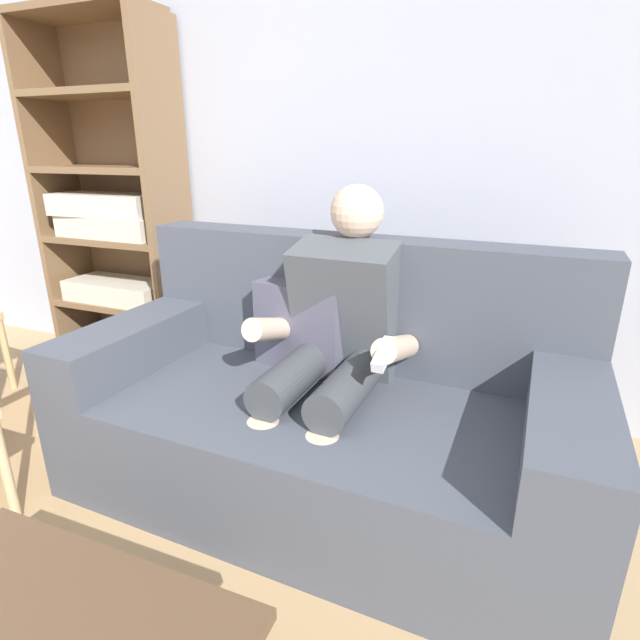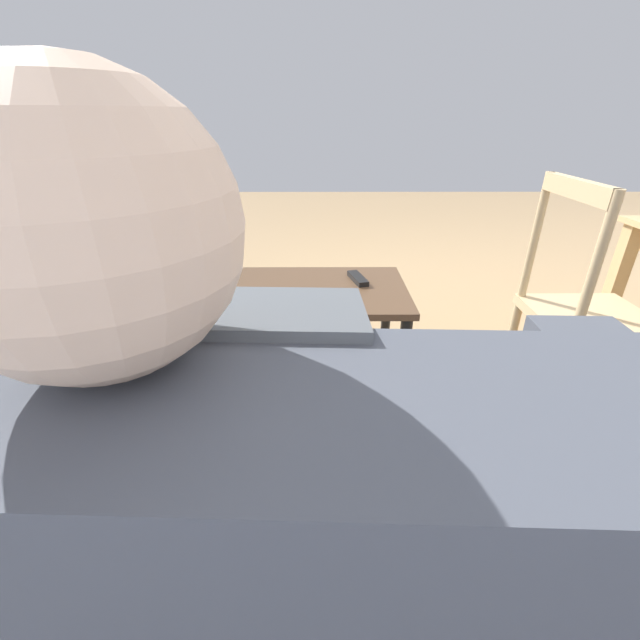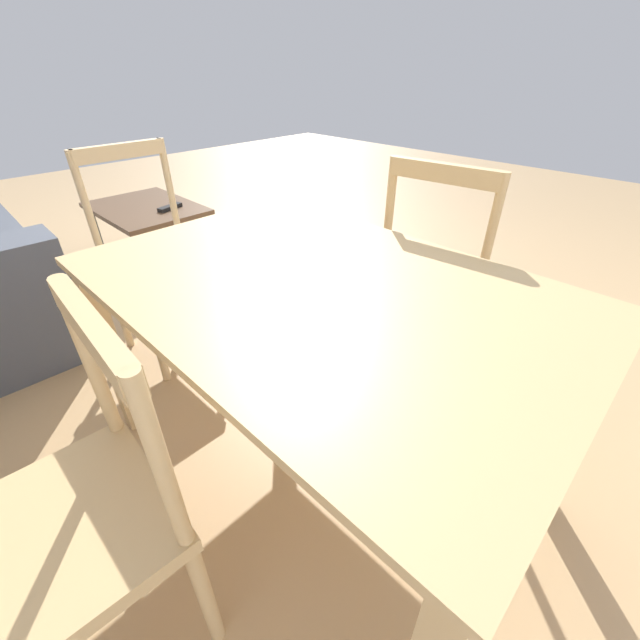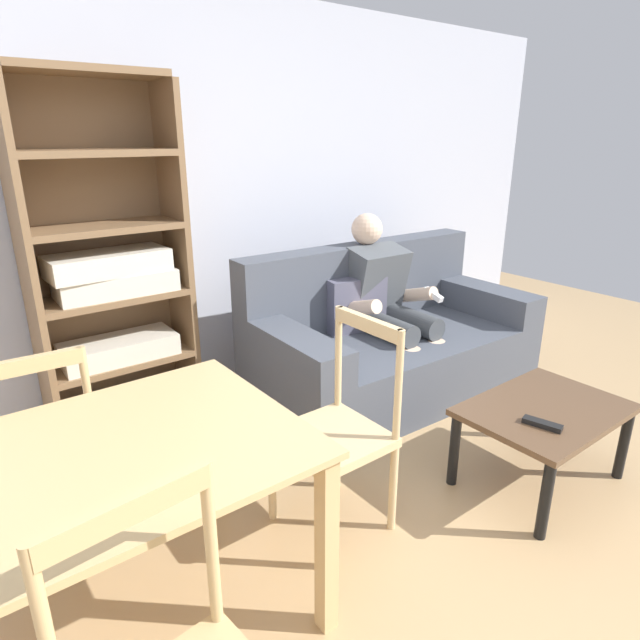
{
  "view_description": "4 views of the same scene",
  "coord_description": "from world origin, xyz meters",
  "px_view_note": "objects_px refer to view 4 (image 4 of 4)",
  "views": [
    {
      "loc": [
        1.67,
        0.14,
        1.3
      ],
      "look_at": [
        1.04,
        1.68,
        0.72
      ],
      "focal_mm": 27.85,
      "sensor_mm": 36.0,
      "label": 1
    },
    {
      "loc": [
        0.91,
        2.29,
        1.13
      ],
      "look_at": [
        0.9,
        0.53,
        0.25
      ],
      "focal_mm": 23.29,
      "sensor_mm": 36.0,
      "label": 2
    },
    {
      "loc": [
        -1.79,
        1.61,
        1.24
      ],
      "look_at": [
        -1.11,
        0.91,
        0.6
      ],
      "focal_mm": 22.48,
      "sensor_mm": 36.0,
      "label": 3
    },
    {
      "loc": [
        -1.38,
        -0.64,
        1.66
      ],
      "look_at": [
        -0.03,
        1.1,
        0.9
      ],
      "focal_mm": 30.12,
      "sensor_mm": 36.0,
      "label": 4
    }
  ],
  "objects_px": {
    "dining_chair_facing_couch": "(338,433)",
    "person_lounging": "(386,303)",
    "dining_chair_near_wall": "(40,442)",
    "coffee_table": "(544,418)",
    "bookshelf": "(111,288)",
    "tv_remote": "(542,424)",
    "dining_table": "(82,490)",
    "couch": "(387,342)"
  },
  "relations": [
    {
      "from": "bookshelf",
      "to": "couch",
      "type": "bearing_deg",
      "value": -22.19
    },
    {
      "from": "dining_table",
      "to": "dining_chair_near_wall",
      "type": "xyz_separation_m",
      "value": [
        -0.0,
        0.73,
        -0.19
      ]
    },
    {
      "from": "bookshelf",
      "to": "dining_table",
      "type": "bearing_deg",
      "value": -111.38
    },
    {
      "from": "person_lounging",
      "to": "tv_remote",
      "type": "relative_size",
      "value": 6.86
    },
    {
      "from": "dining_table",
      "to": "dining_chair_near_wall",
      "type": "height_order",
      "value": "dining_chair_near_wall"
    },
    {
      "from": "person_lounging",
      "to": "coffee_table",
      "type": "height_order",
      "value": "person_lounging"
    },
    {
      "from": "couch",
      "to": "bookshelf",
      "type": "xyz_separation_m",
      "value": [
        -1.57,
        0.64,
        0.5
      ]
    },
    {
      "from": "person_lounging",
      "to": "couch",
      "type": "bearing_deg",
      "value": -110.05
    },
    {
      "from": "couch",
      "to": "dining_chair_near_wall",
      "type": "bearing_deg",
      "value": -176.85
    },
    {
      "from": "coffee_table",
      "to": "dining_chair_near_wall",
      "type": "height_order",
      "value": "dining_chair_near_wall"
    },
    {
      "from": "coffee_table",
      "to": "dining_chair_facing_couch",
      "type": "height_order",
      "value": "dining_chair_facing_couch"
    },
    {
      "from": "tv_remote",
      "to": "dining_chair_facing_couch",
      "type": "distance_m",
      "value": 0.94
    },
    {
      "from": "dining_table",
      "to": "tv_remote",
      "type": "bearing_deg",
      "value": -14.44
    },
    {
      "from": "bookshelf",
      "to": "tv_remote",
      "type": "bearing_deg",
      "value": -57.44
    },
    {
      "from": "dining_chair_near_wall",
      "to": "couch",
      "type": "bearing_deg",
      "value": 3.15
    },
    {
      "from": "person_lounging",
      "to": "dining_table",
      "type": "height_order",
      "value": "person_lounging"
    },
    {
      "from": "person_lounging",
      "to": "coffee_table",
      "type": "distance_m",
      "value": 1.3
    },
    {
      "from": "dining_chair_near_wall",
      "to": "dining_chair_facing_couch",
      "type": "bearing_deg",
      "value": -35.34
    },
    {
      "from": "dining_chair_facing_couch",
      "to": "person_lounging",
      "type": "bearing_deg",
      "value": 37.73
    },
    {
      "from": "couch",
      "to": "person_lounging",
      "type": "height_order",
      "value": "person_lounging"
    },
    {
      "from": "couch",
      "to": "dining_chair_facing_couch",
      "type": "bearing_deg",
      "value": -143.17
    },
    {
      "from": "couch",
      "to": "dining_chair_facing_couch",
      "type": "relative_size",
      "value": 2.05
    },
    {
      "from": "dining_chair_near_wall",
      "to": "dining_chair_facing_couch",
      "type": "distance_m",
      "value": 1.26
    },
    {
      "from": "dining_chair_near_wall",
      "to": "dining_chair_facing_couch",
      "type": "height_order",
      "value": "dining_chair_facing_couch"
    },
    {
      "from": "tv_remote",
      "to": "dining_table",
      "type": "relative_size",
      "value": 0.12
    },
    {
      "from": "person_lounging",
      "to": "bookshelf",
      "type": "height_order",
      "value": "bookshelf"
    },
    {
      "from": "couch",
      "to": "person_lounging",
      "type": "xyz_separation_m",
      "value": [
        0.01,
        0.04,
        0.26
      ]
    },
    {
      "from": "couch",
      "to": "tv_remote",
      "type": "height_order",
      "value": "couch"
    },
    {
      "from": "person_lounging",
      "to": "bookshelf",
      "type": "distance_m",
      "value": 1.71
    },
    {
      "from": "coffee_table",
      "to": "dining_chair_near_wall",
      "type": "bearing_deg",
      "value": 151.11
    },
    {
      "from": "tv_remote",
      "to": "coffee_table",
      "type": "bearing_deg",
      "value": 10.84
    },
    {
      "from": "person_lounging",
      "to": "dining_table",
      "type": "xyz_separation_m",
      "value": [
        -2.17,
        -0.89,
        0.03
      ]
    },
    {
      "from": "person_lounging",
      "to": "dining_chair_near_wall",
      "type": "xyz_separation_m",
      "value": [
        -2.17,
        -0.16,
        -0.16
      ]
    },
    {
      "from": "coffee_table",
      "to": "bookshelf",
      "type": "bearing_deg",
      "value": 127.41
    },
    {
      "from": "bookshelf",
      "to": "dining_chair_facing_couch",
      "type": "relative_size",
      "value": 2.1
    },
    {
      "from": "dining_table",
      "to": "dining_chair_facing_couch",
      "type": "height_order",
      "value": "dining_chair_facing_couch"
    },
    {
      "from": "coffee_table",
      "to": "bookshelf",
      "type": "distance_m",
      "value": 2.41
    },
    {
      "from": "bookshelf",
      "to": "person_lounging",
      "type": "bearing_deg",
      "value": -20.79
    },
    {
      "from": "tv_remote",
      "to": "bookshelf",
      "type": "height_order",
      "value": "bookshelf"
    },
    {
      "from": "tv_remote",
      "to": "bookshelf",
      "type": "relative_size",
      "value": 0.09
    },
    {
      "from": "person_lounging",
      "to": "coffee_table",
      "type": "relative_size",
      "value": 1.47
    },
    {
      "from": "tv_remote",
      "to": "bookshelf",
      "type": "bearing_deg",
      "value": 107.42
    }
  ]
}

